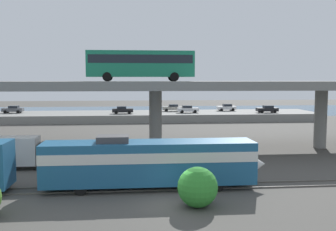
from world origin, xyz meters
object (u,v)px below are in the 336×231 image
(parked_car_0, at_px, (123,110))
(service_truck_east, at_px, (23,152))
(transit_bus_on_overpass, at_px, (141,63))
(parked_car_1, at_px, (227,107))
(parked_car_5, at_px, (188,109))
(parked_car_2, at_px, (13,109))
(parked_car_3, at_px, (173,108))
(train_locomotive, at_px, (160,160))
(parked_car_4, at_px, (267,109))

(parked_car_0, bearing_deg, service_truck_east, -101.70)
(transit_bus_on_overpass, xyz_separation_m, parked_car_0, (-2.91, 33.77, -7.96))
(parked_car_1, relative_size, parked_car_5, 0.94)
(parked_car_0, relative_size, parked_car_2, 1.02)
(parked_car_1, xyz_separation_m, parked_car_2, (-45.03, -1.35, 0.00))
(parked_car_3, bearing_deg, parked_car_2, 2.26)
(train_locomotive, distance_m, parked_car_2, 58.53)
(service_truck_east, height_order, parked_car_2, parked_car_2)
(transit_bus_on_overpass, bearing_deg, parked_car_4, -128.96)
(parked_car_1, distance_m, parked_car_3, 11.94)
(parked_car_4, bearing_deg, transit_bus_on_overpass, 51.04)
(transit_bus_on_overpass, distance_m, parked_car_5, 37.04)
(transit_bus_on_overpass, relative_size, parked_car_3, 2.78)
(transit_bus_on_overpass, xyz_separation_m, parked_car_1, (19.68, 38.82, -7.96))
(train_locomotive, relative_size, transit_bus_on_overpass, 1.45)
(parked_car_0, xyz_separation_m, parked_car_5, (13.40, 0.86, 0.00))
(parked_car_2, xyz_separation_m, parked_car_4, (52.28, -4.16, -0.00))
(parked_car_0, xyz_separation_m, parked_car_4, (29.84, -0.46, 0.00))
(transit_bus_on_overpass, height_order, parked_car_3, transit_bus_on_overpass)
(parked_car_1, bearing_deg, transit_bus_on_overpass, 63.12)
(parked_car_0, xyz_separation_m, parked_car_3, (10.65, 5.00, -0.00))
(transit_bus_on_overpass, distance_m, parked_car_1, 44.24)
(service_truck_east, bearing_deg, parked_car_5, 62.29)
(parked_car_1, height_order, parked_car_2, same)
(parked_car_2, bearing_deg, parked_car_1, -178.28)
(train_locomotive, distance_m, parked_car_3, 53.92)
(parked_car_4, bearing_deg, parked_car_0, -0.89)
(parked_car_2, bearing_deg, train_locomotive, 116.87)
(train_locomotive, bearing_deg, parked_car_5, 79.23)
(parked_car_1, relative_size, parked_car_3, 0.94)
(parked_car_3, bearing_deg, parked_car_1, -179.77)
(parked_car_3, bearing_deg, service_truck_east, 67.35)
(train_locomotive, relative_size, parked_car_2, 4.26)
(transit_bus_on_overpass, distance_m, parked_car_0, 34.81)
(transit_bus_on_overpass, relative_size, parked_car_5, 2.77)
(train_locomotive, height_order, parked_car_1, train_locomotive)
(parked_car_0, bearing_deg, transit_bus_on_overpass, -85.07)
(service_truck_east, distance_m, parked_car_0, 41.57)
(service_truck_east, xyz_separation_m, parked_car_4, (38.26, 40.24, 0.70))
(service_truck_east, relative_size, parked_car_5, 1.57)
(parked_car_3, xyz_separation_m, parked_car_5, (2.75, -4.15, 0.00))
(parked_car_4, height_order, parked_car_5, same)
(parked_car_1, bearing_deg, parked_car_0, 12.61)
(parked_car_4, bearing_deg, parked_car_1, -37.25)
(parked_car_4, bearing_deg, parked_car_2, -4.55)
(train_locomotive, xyz_separation_m, parked_car_1, (18.57, 53.56, 0.15))
(parked_car_2, bearing_deg, parked_car_4, 175.45)
(parked_car_0, distance_m, parked_car_3, 11.77)
(train_locomotive, distance_m, parked_car_1, 56.69)
(parked_car_3, distance_m, parked_car_5, 4.98)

